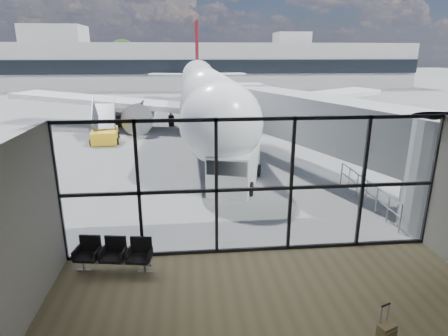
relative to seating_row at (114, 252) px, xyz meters
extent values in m
plane|color=slate|center=(4.36, 40.67, -0.57)|extent=(220.00, 220.00, 0.00)
cube|color=silver|center=(4.36, -3.33, 3.93)|extent=(12.00, 8.00, 0.02)
cube|color=white|center=(4.36, 0.67, 1.68)|extent=(12.00, 0.04, 4.50)
cube|color=black|center=(4.36, 0.67, -0.51)|extent=(12.00, 0.12, 0.10)
cube|color=black|center=(4.36, 0.67, 1.63)|extent=(12.00, 0.12, 0.10)
cube|color=black|center=(4.36, 0.67, 3.87)|extent=(12.00, 0.12, 0.10)
cube|color=black|center=(-1.64, 0.67, 1.68)|extent=(0.10, 0.12, 4.50)
cube|color=black|center=(0.76, 0.67, 1.68)|extent=(0.10, 0.12, 4.50)
cube|color=black|center=(3.16, 0.67, 1.68)|extent=(0.10, 0.12, 4.50)
cube|color=black|center=(5.56, 0.67, 1.68)|extent=(0.10, 0.12, 4.50)
cube|color=black|center=(7.96, 0.67, 1.68)|extent=(0.10, 0.12, 4.50)
cube|color=black|center=(10.36, 0.67, 1.68)|extent=(0.10, 0.12, 4.50)
cylinder|color=gray|center=(11.56, 1.67, 1.53)|extent=(2.80, 2.80, 4.20)
cube|color=gray|center=(8.91, 8.67, 2.43)|extent=(7.45, 14.81, 2.40)
cube|color=gray|center=(6.26, 15.67, 2.43)|extent=(2.60, 2.20, 2.60)
cylinder|color=gray|center=(5.46, 15.67, 0.33)|extent=(0.20, 0.20, 1.80)
cylinder|color=gray|center=(7.06, 15.67, 0.33)|extent=(0.20, 0.20, 1.80)
cylinder|color=black|center=(6.26, 15.67, -0.32)|extent=(1.80, 0.56, 0.56)
cylinder|color=gray|center=(9.96, 1.47, -0.02)|extent=(0.06, 0.06, 1.10)
cylinder|color=gray|center=(9.96, 2.37, -0.02)|extent=(0.06, 0.06, 1.10)
cylinder|color=gray|center=(9.96, 3.27, -0.02)|extent=(0.06, 0.06, 1.10)
cylinder|color=gray|center=(9.96, 4.17, -0.02)|extent=(0.06, 0.06, 1.10)
cylinder|color=gray|center=(9.96, 5.07, -0.02)|extent=(0.06, 0.06, 1.10)
cylinder|color=gray|center=(9.96, 5.97, -0.02)|extent=(0.06, 0.06, 1.10)
cylinder|color=gray|center=(9.96, 6.87, -0.02)|extent=(0.06, 0.06, 1.10)
cylinder|color=gray|center=(9.96, 4.17, 0.51)|extent=(0.06, 5.40, 0.06)
cylinder|color=gray|center=(9.96, 4.17, 0.03)|extent=(0.06, 5.40, 0.06)
cube|color=#AAABA6|center=(4.36, 62.67, 3.43)|extent=(80.00, 12.00, 8.00)
cube|color=black|center=(4.36, 56.57, 3.43)|extent=(80.00, 0.20, 2.40)
cube|color=#AAABA6|center=(-20.64, 62.67, 8.93)|extent=(10.00, 8.00, 3.00)
cube|color=#AAABA6|center=(22.36, 62.67, 8.43)|extent=(6.00, 6.00, 2.00)
cylinder|color=#382619|center=(-34.64, 72.67, 0.96)|extent=(0.50, 0.50, 3.06)
sphere|color=#1A3213|center=(-34.64, 72.67, 4.70)|extent=(5.61, 5.61, 5.61)
cylinder|color=#382619|center=(-28.64, 72.67, 1.14)|extent=(0.50, 0.50, 3.42)
sphere|color=#1A3213|center=(-28.64, 72.67, 5.32)|extent=(6.27, 6.27, 6.27)
cylinder|color=#382619|center=(-22.64, 72.67, 0.78)|extent=(0.50, 0.50, 2.70)
sphere|color=#1A3213|center=(-22.64, 72.67, 4.08)|extent=(4.95, 4.95, 4.95)
cylinder|color=#382619|center=(-16.64, 72.67, 0.96)|extent=(0.50, 0.50, 3.06)
sphere|color=#1A3213|center=(-16.64, 72.67, 4.70)|extent=(5.61, 5.61, 5.61)
cylinder|color=#382619|center=(-10.64, 72.67, 1.14)|extent=(0.50, 0.50, 3.42)
sphere|color=#1A3213|center=(-10.64, 72.67, 5.32)|extent=(6.27, 6.27, 6.27)
cube|color=gray|center=(-0.02, -0.13, -0.31)|extent=(2.31, 0.45, 0.04)
cube|color=black|center=(-0.80, 0.00, -0.11)|extent=(0.74, 0.71, 0.08)
cube|color=black|center=(-0.76, 0.29, 0.17)|extent=(0.66, 0.18, 0.58)
cube|color=black|center=(-0.02, -0.13, -0.11)|extent=(0.74, 0.71, 0.08)
cube|color=black|center=(0.03, 0.17, 0.17)|extent=(0.66, 0.18, 0.58)
cube|color=black|center=(0.76, -0.25, -0.11)|extent=(0.74, 0.71, 0.08)
cube|color=black|center=(0.81, 0.04, 0.17)|extent=(0.66, 0.18, 0.58)
cylinder|color=gray|center=(-0.96, 0.02, -0.44)|extent=(0.06, 0.06, 0.26)
cylinder|color=gray|center=(0.92, -0.28, -0.44)|extent=(0.06, 0.06, 0.26)
cube|color=brown|center=(6.58, -3.87, -0.26)|extent=(0.45, 0.36, 0.59)
cylinder|color=gray|center=(6.44, -3.81, 0.24)|extent=(0.03, 0.03, 0.49)
cylinder|color=gray|center=(6.64, -3.73, 0.24)|extent=(0.03, 0.03, 0.49)
cube|color=black|center=(6.54, -3.77, 0.48)|extent=(0.25, 0.13, 0.02)
cylinder|color=white|center=(3.86, 22.87, 2.62)|extent=(3.98, 31.95, 3.94)
sphere|color=white|center=(3.88, 6.89, 2.62)|extent=(3.94, 3.94, 3.94)
cone|color=white|center=(3.84, 41.50, 2.94)|extent=(3.95, 6.40, 3.94)
cube|color=black|center=(3.88, 7.53, 3.16)|extent=(2.34, 1.28, 0.53)
cube|color=white|center=(-5.19, 23.92, 1.72)|extent=(16.31, 8.36, 1.26)
cylinder|color=black|center=(-1.67, 21.79, 0.65)|extent=(2.24, 3.62, 2.24)
cube|color=white|center=(0.43, 40.97, 3.05)|extent=(6.13, 3.09, 0.19)
cube|color=white|center=(12.91, 23.94, 1.72)|extent=(16.31, 8.40, 1.26)
cylinder|color=black|center=(9.40, 21.81, 0.65)|extent=(2.24, 3.62, 2.24)
cube|color=white|center=(7.25, 40.98, 3.05)|extent=(6.13, 3.10, 0.19)
cube|color=maroon|center=(3.84, 41.50, 6.46)|extent=(0.32, 4.05, 6.39)
cylinder|color=gray|center=(3.88, 9.02, 0.18)|extent=(0.21, 0.21, 1.49)
cylinder|color=black|center=(3.88, 9.02, -0.20)|extent=(0.27, 0.75, 0.75)
cylinder|color=black|center=(0.88, 23.39, -0.09)|extent=(0.48, 1.02, 1.02)
cylinder|color=black|center=(6.84, 23.40, -0.09)|extent=(0.48, 1.02, 1.02)
cube|color=white|center=(4.63, 7.32, 0.39)|extent=(3.18, 4.80, 1.92)
cube|color=black|center=(4.13, 5.76, 0.92)|extent=(2.09, 1.66, 0.67)
cylinder|color=black|center=(3.28, 6.24, -0.23)|extent=(0.43, 0.71, 0.67)
cylinder|color=black|center=(5.11, 5.66, -0.23)|extent=(0.43, 0.71, 0.67)
cylinder|color=black|center=(4.15, 8.99, -0.23)|extent=(0.43, 0.71, 0.67)
cylinder|color=black|center=(5.99, 8.41, -0.23)|extent=(0.43, 0.71, 0.67)
cube|color=black|center=(-3.81, 24.65, -0.01)|extent=(2.29, 3.37, 1.03)
cube|color=black|center=(-4.18, 25.83, 0.77)|extent=(1.94, 2.81, 1.06)
cylinder|color=black|center=(-4.19, 23.46, -0.31)|extent=(0.35, 0.55, 0.51)
cylinder|color=black|center=(-2.82, 23.89, -0.31)|extent=(0.35, 0.55, 0.51)
cylinder|color=black|center=(-4.81, 25.42, -0.31)|extent=(0.35, 0.55, 0.51)
cylinder|color=black|center=(-3.43, 25.85, -0.31)|extent=(0.35, 0.55, 0.51)
cube|color=yellow|center=(-3.78, 17.51, -0.07)|extent=(2.15, 3.29, 0.88)
cube|color=gray|center=(-3.89, 18.39, 1.19)|extent=(1.86, 2.68, 1.63)
cylinder|color=black|center=(-4.51, 16.31, -0.33)|extent=(0.28, 0.51, 0.48)
cylinder|color=black|center=(-2.76, 16.54, -0.33)|extent=(0.28, 0.51, 0.48)
cylinder|color=black|center=(-4.80, 18.49, -0.33)|extent=(0.28, 0.51, 0.48)
cylinder|color=black|center=(-3.05, 18.72, -0.33)|extent=(0.28, 0.51, 0.48)
cube|color=#D04A0A|center=(5.76, 11.13, -0.55)|extent=(0.48, 0.48, 0.03)
cone|color=#D04A0A|center=(5.76, 11.13, -0.23)|extent=(0.45, 0.45, 0.68)
cube|color=#FD3B0D|center=(5.45, 13.14, -0.56)|extent=(0.41, 0.41, 0.03)
cone|color=#FD3B0D|center=(5.45, 13.14, -0.28)|extent=(0.39, 0.39, 0.59)
cube|color=red|center=(5.71, 17.67, -0.56)|extent=(0.43, 0.43, 0.03)
cone|color=red|center=(5.71, 17.67, -0.27)|extent=(0.41, 0.41, 0.61)
camera|label=1|loc=(2.31, -10.33, 5.78)|focal=30.00mm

